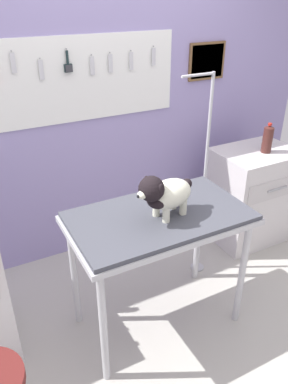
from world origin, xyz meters
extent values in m
cube|color=#AFACA3|center=(0.00, 0.00, -0.02)|extent=(4.40, 4.00, 0.04)
cube|color=#9387BD|center=(0.00, 1.28, 1.15)|extent=(4.00, 0.06, 2.30)
cube|color=white|center=(-0.18, 1.24, 1.47)|extent=(1.55, 0.02, 0.61)
cylinder|color=gray|center=(-0.63, 1.23, 1.70)|extent=(0.01, 0.02, 0.01)
cube|color=silver|center=(-0.63, 1.22, 1.63)|extent=(0.03, 0.01, 0.13)
cylinder|color=gray|center=(-0.45, 1.23, 1.64)|extent=(0.01, 0.02, 0.01)
cube|color=silver|center=(-0.45, 1.22, 1.57)|extent=(0.03, 0.01, 0.13)
cylinder|color=gray|center=(-0.26, 1.23, 1.69)|extent=(0.01, 0.02, 0.01)
cylinder|color=#19292B|center=(-0.26, 1.22, 1.64)|extent=(0.02, 0.02, 0.09)
cube|color=#19292B|center=(-0.26, 1.22, 1.56)|extent=(0.06, 0.02, 0.06)
cube|color=#333338|center=(-0.26, 1.21, 1.56)|extent=(0.05, 0.01, 0.05)
cylinder|color=gray|center=(-0.08, 1.23, 1.64)|extent=(0.01, 0.02, 0.01)
cube|color=silver|center=(-0.08, 1.22, 1.57)|extent=(0.03, 0.01, 0.13)
cylinder|color=gray|center=(0.06, 1.23, 1.65)|extent=(0.01, 0.02, 0.01)
cube|color=silver|center=(0.06, 1.22, 1.57)|extent=(0.03, 0.01, 0.13)
cylinder|color=gray|center=(0.23, 1.23, 1.65)|extent=(0.01, 0.02, 0.01)
cube|color=silver|center=(0.23, 1.22, 1.57)|extent=(0.03, 0.01, 0.13)
cylinder|color=gray|center=(0.42, 1.23, 1.67)|extent=(0.01, 0.02, 0.01)
cube|color=silver|center=(0.42, 1.22, 1.59)|extent=(0.03, 0.01, 0.13)
cube|color=brown|center=(0.95, 1.24, 1.52)|extent=(0.35, 0.02, 0.30)
cube|color=#A08849|center=(0.95, 1.23, 1.52)|extent=(0.32, 0.01, 0.27)
cylinder|color=#B7B7BC|center=(-0.58, -0.05, 0.41)|extent=(0.04, 0.04, 0.81)
cylinder|color=#B7B7BC|center=(0.40, -0.05, 0.41)|extent=(0.04, 0.04, 0.81)
cylinder|color=#B7B7BC|center=(-0.58, 0.45, 0.41)|extent=(0.04, 0.04, 0.81)
cylinder|color=#B7B7BC|center=(0.40, 0.45, 0.41)|extent=(0.04, 0.04, 0.81)
cube|color=#B7B7BC|center=(-0.09, 0.20, 0.83)|extent=(1.10, 0.62, 0.03)
cube|color=#44454E|center=(-0.09, 0.20, 0.86)|extent=(1.07, 0.60, 0.03)
cylinder|color=#B7B7BC|center=(0.48, 0.53, 0.01)|extent=(0.11, 0.11, 0.01)
cylinder|color=#B7B7BC|center=(0.48, 0.53, 0.80)|extent=(0.02, 0.02, 1.59)
cylinder|color=#B7B7BC|center=(0.36, 0.53, 1.58)|extent=(0.24, 0.02, 0.02)
cylinder|color=silver|center=(-0.10, 0.11, 0.92)|extent=(0.04, 0.04, 0.10)
cylinder|color=silver|center=(-0.12, 0.19, 0.92)|extent=(0.04, 0.04, 0.10)
cylinder|color=silver|center=(0.03, 0.13, 0.92)|extent=(0.04, 0.04, 0.10)
cylinder|color=silver|center=(0.01, 0.22, 0.92)|extent=(0.04, 0.04, 0.10)
ellipsoid|color=silver|center=(-0.05, 0.16, 1.02)|extent=(0.32, 0.24, 0.17)
ellipsoid|color=black|center=(-0.15, 0.14, 1.01)|extent=(0.13, 0.15, 0.09)
sphere|color=black|center=(-0.18, 0.13, 1.10)|extent=(0.15, 0.15, 0.15)
ellipsoid|color=silver|center=(-0.24, 0.12, 1.08)|extent=(0.08, 0.07, 0.05)
sphere|color=black|center=(-0.27, 0.12, 1.08)|extent=(0.02, 0.02, 0.02)
ellipsoid|color=black|center=(-0.16, 0.08, 1.11)|extent=(0.05, 0.04, 0.08)
ellipsoid|color=black|center=(-0.18, 0.20, 1.11)|extent=(0.05, 0.04, 0.08)
sphere|color=black|center=(0.09, 0.19, 1.04)|extent=(0.06, 0.06, 0.06)
cube|color=silver|center=(1.16, 0.72, 0.43)|extent=(0.68, 0.52, 0.85)
cube|color=beige|center=(1.16, 0.46, 0.61)|extent=(0.60, 0.01, 0.17)
cylinder|color=#99999E|center=(1.16, 0.45, 0.61)|extent=(0.20, 0.02, 0.02)
cylinder|color=#47221D|center=(1.20, 0.67, 0.96)|extent=(0.08, 0.08, 0.21)
cone|color=#47221D|center=(1.20, 0.67, 1.07)|extent=(0.08, 0.08, 0.02)
cylinder|color=red|center=(1.20, 0.67, 1.09)|extent=(0.03, 0.03, 0.02)
camera|label=1|loc=(-1.07, -1.47, 2.07)|focal=35.49mm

